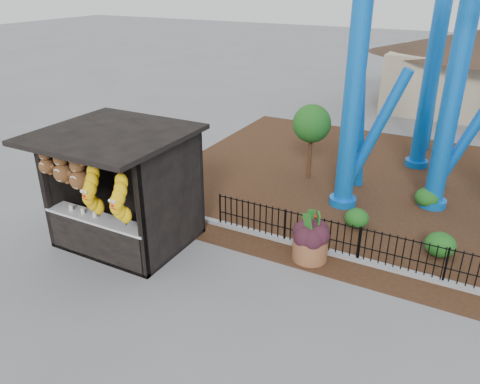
% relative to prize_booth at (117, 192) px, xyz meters
% --- Properties ---
extents(ground, '(120.00, 120.00, 0.00)m').
position_rel_prize_booth_xyz_m(ground, '(3.00, -0.90, -1.54)').
color(ground, slate).
rests_on(ground, ground).
extents(mulch_bed, '(18.00, 12.00, 0.02)m').
position_rel_prize_booth_xyz_m(mulch_bed, '(7.00, 7.10, -1.53)').
color(mulch_bed, '#331E11').
rests_on(mulch_bed, ground).
extents(curb, '(18.00, 0.18, 0.12)m').
position_rel_prize_booth_xyz_m(curb, '(7.00, 2.10, -1.48)').
color(curb, gray).
rests_on(curb, ground).
extents(prize_booth, '(3.50, 3.40, 3.12)m').
position_rel_prize_booth_xyz_m(prize_booth, '(0.00, 0.00, 0.00)').
color(prize_booth, black).
rests_on(prize_booth, ground).
extents(picket_fence, '(12.20, 0.06, 1.00)m').
position_rel_prize_booth_xyz_m(picket_fence, '(7.90, 2.10, -1.04)').
color(picket_fence, black).
rests_on(picket_fence, ground).
extents(terracotta_planter, '(1.15, 1.15, 0.61)m').
position_rel_prize_booth_xyz_m(terracotta_planter, '(4.68, 1.66, -1.23)').
color(terracotta_planter, brown).
rests_on(terracotta_planter, ground).
extents(planter_foliage, '(0.70, 0.70, 0.64)m').
position_rel_prize_booth_xyz_m(planter_foliage, '(4.68, 1.66, -0.61)').
color(planter_foliage, black).
rests_on(planter_foliage, terracotta_planter).
extents(potted_plant, '(0.77, 0.68, 0.78)m').
position_rel_prize_booth_xyz_m(potted_plant, '(4.84, 1.77, -1.15)').
color(potted_plant, '#245017').
rests_on(potted_plant, ground).
extents(landscaping, '(8.34, 3.57, 0.62)m').
position_rel_prize_booth_xyz_m(landscaping, '(7.62, 4.43, -1.25)').
color(landscaping, '#1A5118').
rests_on(landscaping, mulch_bed).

